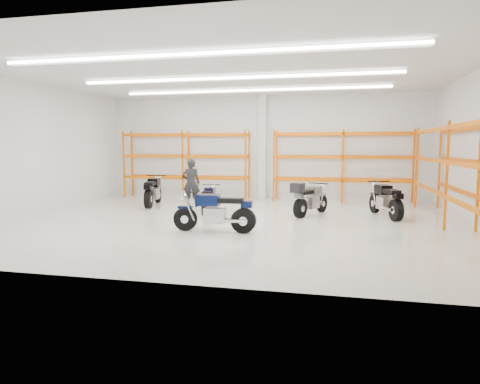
% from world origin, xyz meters
% --- Properties ---
extents(ground, '(14.00, 14.00, 0.00)m').
position_xyz_m(ground, '(0.00, 0.00, 0.00)').
color(ground, beige).
rests_on(ground, ground).
extents(room_shell, '(14.02, 12.02, 4.51)m').
position_xyz_m(room_shell, '(0.00, 0.03, 3.28)').
color(room_shell, white).
rests_on(room_shell, ground).
extents(motorcycle_main, '(2.29, 0.76, 1.12)m').
position_xyz_m(motorcycle_main, '(0.06, -1.62, 0.53)').
color(motorcycle_main, black).
rests_on(motorcycle_main, ground).
extents(motorcycle_back_a, '(0.83, 2.35, 1.16)m').
position_xyz_m(motorcycle_back_a, '(-3.81, 2.81, 0.54)').
color(motorcycle_back_a, black).
rests_on(motorcycle_back_a, ground).
extents(motorcycle_back_b, '(0.65, 1.96, 0.96)m').
position_xyz_m(motorcycle_back_b, '(-1.14, 1.45, 0.45)').
color(motorcycle_back_b, black).
rests_on(motorcycle_back_b, ground).
extents(motorcycle_back_c, '(1.18, 2.12, 1.15)m').
position_xyz_m(motorcycle_back_c, '(2.27, 1.69, 0.55)').
color(motorcycle_back_c, black).
rests_on(motorcycle_back_c, ground).
extents(motorcycle_back_d, '(0.99, 2.26, 1.14)m').
position_xyz_m(motorcycle_back_d, '(4.75, 1.92, 0.54)').
color(motorcycle_back_d, black).
rests_on(motorcycle_back_d, ground).
extents(standing_man, '(0.77, 0.62, 1.83)m').
position_xyz_m(standing_man, '(-2.22, 2.75, 0.92)').
color(standing_man, black).
rests_on(standing_man, ground).
extents(structural_column, '(0.32, 0.32, 4.50)m').
position_xyz_m(structural_column, '(0.00, 5.82, 2.25)').
color(structural_column, white).
rests_on(structural_column, ground).
extents(pallet_racking_back_left, '(5.67, 0.87, 3.00)m').
position_xyz_m(pallet_racking_back_left, '(-3.40, 5.48, 1.79)').
color(pallet_racking_back_left, '#DA6703').
rests_on(pallet_racking_back_left, ground).
extents(pallet_racking_back_right, '(5.67, 0.87, 3.00)m').
position_xyz_m(pallet_racking_back_right, '(3.40, 5.48, 1.79)').
color(pallet_racking_back_right, '#DA6703').
rests_on(pallet_racking_back_right, ground).
extents(pallet_racking_side, '(0.87, 9.07, 3.00)m').
position_xyz_m(pallet_racking_side, '(6.48, 0.00, 1.81)').
color(pallet_racking_side, '#DA6703').
rests_on(pallet_racking_side, ground).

